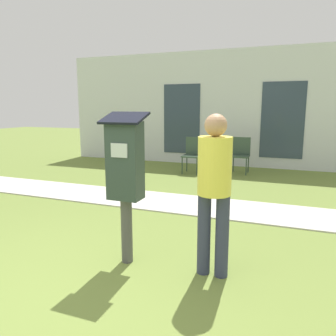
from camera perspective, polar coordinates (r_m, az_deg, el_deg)
name	(u,v)px	position (r m, az deg, el deg)	size (l,w,h in m)	color
ground_plane	(73,298)	(3.18, -16.23, -20.87)	(40.00, 40.00, 0.00)	olive
sidewalk	(183,204)	(5.66, 2.57, -6.21)	(12.00, 1.10, 0.02)	beige
building_facade	(230,109)	(9.47, 10.83, 10.07)	(10.00, 0.26, 3.20)	silver
parking_meter	(125,169)	(3.38, -7.46, -0.12)	(0.44, 0.31, 1.59)	#4C4C4C
person_standing	(214,183)	(3.13, 8.06, -2.64)	(0.32, 0.32, 1.58)	#333851
outdoor_chair_left	(193,152)	(8.29, 4.36, 2.79)	(0.44, 0.44, 0.90)	#334738
outdoor_chair_middle	(241,152)	(8.44, 12.53, 2.71)	(0.44, 0.44, 0.90)	#334738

